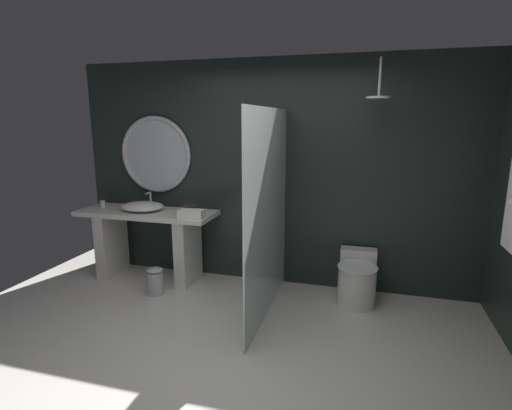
{
  "coord_description": "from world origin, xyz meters",
  "views": [
    {
      "loc": [
        1.05,
        -2.56,
        1.91
      ],
      "look_at": [
        0.11,
        0.76,
        1.17
      ],
      "focal_mm": 27.69,
      "sensor_mm": 36.0,
      "label": 1
    }
  ],
  "objects_px": {
    "rain_shower_head": "(379,94)",
    "round_wall_mirror": "(156,154)",
    "vessel_sink": "(142,206)",
    "tissue_box": "(190,209)",
    "toilet": "(357,280)",
    "folded_hand_towel": "(191,214)",
    "waste_bin": "(155,281)",
    "tumbler_cup": "(103,204)"
  },
  "relations": [
    {
      "from": "vessel_sink",
      "to": "rain_shower_head",
      "type": "height_order",
      "value": "rain_shower_head"
    },
    {
      "from": "tumbler_cup",
      "to": "toilet",
      "type": "relative_size",
      "value": 0.15
    },
    {
      "from": "vessel_sink",
      "to": "round_wall_mirror",
      "type": "bearing_deg",
      "value": 79.08
    },
    {
      "from": "tissue_box",
      "to": "waste_bin",
      "type": "relative_size",
      "value": 0.47
    },
    {
      "from": "vessel_sink",
      "to": "tissue_box",
      "type": "xyz_separation_m",
      "value": [
        0.61,
        0.04,
        -0.01
      ]
    },
    {
      "from": "tumbler_cup",
      "to": "folded_hand_towel",
      "type": "distance_m",
      "value": 1.32
    },
    {
      "from": "toilet",
      "to": "folded_hand_towel",
      "type": "xyz_separation_m",
      "value": [
        -1.81,
        -0.18,
        0.64
      ]
    },
    {
      "from": "toilet",
      "to": "folded_hand_towel",
      "type": "height_order",
      "value": "folded_hand_towel"
    },
    {
      "from": "rain_shower_head",
      "to": "waste_bin",
      "type": "bearing_deg",
      "value": -170.16
    },
    {
      "from": "rain_shower_head",
      "to": "folded_hand_towel",
      "type": "height_order",
      "value": "rain_shower_head"
    },
    {
      "from": "rain_shower_head",
      "to": "toilet",
      "type": "bearing_deg",
      "value": 173.4
    },
    {
      "from": "round_wall_mirror",
      "to": "folded_hand_towel",
      "type": "height_order",
      "value": "round_wall_mirror"
    },
    {
      "from": "rain_shower_head",
      "to": "waste_bin",
      "type": "height_order",
      "value": "rain_shower_head"
    },
    {
      "from": "round_wall_mirror",
      "to": "tumbler_cup",
      "type": "bearing_deg",
      "value": -157.72
    },
    {
      "from": "vessel_sink",
      "to": "tumbler_cup",
      "type": "distance_m",
      "value": 0.57
    },
    {
      "from": "tissue_box",
      "to": "folded_hand_towel",
      "type": "bearing_deg",
      "value": -62.21
    },
    {
      "from": "toilet",
      "to": "waste_bin",
      "type": "xyz_separation_m",
      "value": [
        -2.17,
        -0.41,
        -0.1
      ]
    },
    {
      "from": "folded_hand_towel",
      "to": "vessel_sink",
      "type": "bearing_deg",
      "value": 165.31
    },
    {
      "from": "vessel_sink",
      "to": "toilet",
      "type": "bearing_deg",
      "value": -0.35
    },
    {
      "from": "round_wall_mirror",
      "to": "folded_hand_towel",
      "type": "xyz_separation_m",
      "value": [
        0.68,
        -0.47,
        -0.61
      ]
    },
    {
      "from": "tissue_box",
      "to": "toilet",
      "type": "distance_m",
      "value": 2.04
    },
    {
      "from": "round_wall_mirror",
      "to": "rain_shower_head",
      "type": "relative_size",
      "value": 2.46
    },
    {
      "from": "rain_shower_head",
      "to": "toilet",
      "type": "distance_m",
      "value": 1.9
    },
    {
      "from": "vessel_sink",
      "to": "toilet",
      "type": "xyz_separation_m",
      "value": [
        2.54,
        -0.02,
        -0.65
      ]
    },
    {
      "from": "toilet",
      "to": "waste_bin",
      "type": "distance_m",
      "value": 2.21
    },
    {
      "from": "tumbler_cup",
      "to": "toilet",
      "type": "distance_m",
      "value": 3.18
    },
    {
      "from": "round_wall_mirror",
      "to": "folded_hand_towel",
      "type": "relative_size",
      "value": 3.41
    },
    {
      "from": "vessel_sink",
      "to": "rain_shower_head",
      "type": "xyz_separation_m",
      "value": [
        2.65,
        -0.03,
        1.26
      ]
    },
    {
      "from": "round_wall_mirror",
      "to": "toilet",
      "type": "relative_size",
      "value": 1.58
    },
    {
      "from": "round_wall_mirror",
      "to": "folded_hand_towel",
      "type": "bearing_deg",
      "value": -34.95
    },
    {
      "from": "rain_shower_head",
      "to": "folded_hand_towel",
      "type": "xyz_separation_m",
      "value": [
        -1.92,
        -0.16,
        -1.26
      ]
    },
    {
      "from": "tissue_box",
      "to": "tumbler_cup",
      "type": "bearing_deg",
      "value": -179.25
    },
    {
      "from": "tumbler_cup",
      "to": "toilet",
      "type": "height_order",
      "value": "tumbler_cup"
    },
    {
      "from": "vessel_sink",
      "to": "tumbler_cup",
      "type": "height_order",
      "value": "vessel_sink"
    },
    {
      "from": "rain_shower_head",
      "to": "round_wall_mirror",
      "type": "bearing_deg",
      "value": 173.22
    },
    {
      "from": "rain_shower_head",
      "to": "waste_bin",
      "type": "relative_size",
      "value": 1.22
    },
    {
      "from": "vessel_sink",
      "to": "folded_hand_towel",
      "type": "relative_size",
      "value": 1.89
    },
    {
      "from": "toilet",
      "to": "waste_bin",
      "type": "bearing_deg",
      "value": -169.4
    },
    {
      "from": "tissue_box",
      "to": "waste_bin",
      "type": "distance_m",
      "value": 0.9
    },
    {
      "from": "vessel_sink",
      "to": "tissue_box",
      "type": "relative_size",
      "value": 3.53
    },
    {
      "from": "vessel_sink",
      "to": "round_wall_mirror",
      "type": "height_order",
      "value": "round_wall_mirror"
    },
    {
      "from": "vessel_sink",
      "to": "waste_bin",
      "type": "bearing_deg",
      "value": -48.82
    }
  ]
}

